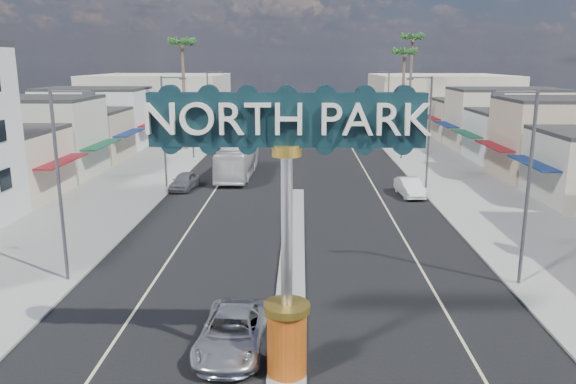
{
  "coord_description": "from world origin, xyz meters",
  "views": [
    {
      "loc": [
        0.43,
        -14.68,
        10.24
      ],
      "look_at": [
        -0.13,
        9.2,
        4.6
      ],
      "focal_mm": 35.0,
      "sensor_mm": 36.0,
      "label": 1
    }
  ],
  "objects_px": {
    "gateway_sign": "(287,204)",
    "traffic_signal_left": "(209,118)",
    "streetlight_l_far": "(210,105)",
    "city_bus": "(238,159)",
    "traffic_signal_right": "(385,119)",
    "streetlight_r_near": "(525,179)",
    "car_parked_right": "(410,187)",
    "streetlight_l_mid": "(166,126)",
    "palm_left_far": "(182,48)",
    "palm_right_mid": "(404,57)",
    "suv_left": "(232,332)",
    "streetlight_l_near": "(62,177)",
    "palm_right_far": "(412,43)",
    "streetlight_r_far": "(386,105)",
    "streetlight_r_mid": "(427,127)",
    "car_parked_left": "(184,181)"
  },
  "relations": [
    {
      "from": "gateway_sign",
      "to": "traffic_signal_left",
      "type": "relative_size",
      "value": 1.53
    },
    {
      "from": "streetlight_l_far",
      "to": "city_bus",
      "type": "height_order",
      "value": "streetlight_l_far"
    },
    {
      "from": "traffic_signal_right",
      "to": "city_bus",
      "type": "xyz_separation_m",
      "value": [
        -14.44,
        -9.08,
        -2.74
      ]
    },
    {
      "from": "streetlight_r_near",
      "to": "car_parked_right",
      "type": "xyz_separation_m",
      "value": [
        -1.62,
        17.6,
        -4.37
      ]
    },
    {
      "from": "streetlight_l_mid",
      "to": "palm_left_far",
      "type": "bearing_deg",
      "value": 97.31
    },
    {
      "from": "traffic_signal_left",
      "to": "streetlight_r_near",
      "type": "distance_m",
      "value": 39.26
    },
    {
      "from": "gateway_sign",
      "to": "palm_left_far",
      "type": "distance_m",
      "value": 50.06
    },
    {
      "from": "palm_left_far",
      "to": "palm_right_mid",
      "type": "distance_m",
      "value": 26.7
    },
    {
      "from": "traffic_signal_left",
      "to": "suv_left",
      "type": "relative_size",
      "value": 1.21
    },
    {
      "from": "streetlight_l_near",
      "to": "car_parked_right",
      "type": "bearing_deg",
      "value": 42.44
    },
    {
      "from": "streetlight_l_mid",
      "to": "palm_right_far",
      "type": "xyz_separation_m",
      "value": [
        25.43,
        32.0,
        7.32
      ]
    },
    {
      "from": "streetlight_l_mid",
      "to": "suv_left",
      "type": "height_order",
      "value": "streetlight_l_mid"
    },
    {
      "from": "traffic_signal_left",
      "to": "palm_right_far",
      "type": "bearing_deg",
      "value": 36.67
    },
    {
      "from": "streetlight_r_far",
      "to": "city_bus",
      "type": "xyz_separation_m",
      "value": [
        -15.69,
        -17.09,
        -3.54
      ]
    },
    {
      "from": "gateway_sign",
      "to": "streetlight_r_near",
      "type": "bearing_deg",
      "value": 37.55
    },
    {
      "from": "palm_left_far",
      "to": "palm_right_far",
      "type": "xyz_separation_m",
      "value": [
        28.0,
        12.0,
        0.89
      ]
    },
    {
      "from": "streetlight_l_far",
      "to": "car_parked_right",
      "type": "bearing_deg",
      "value": -51.74
    },
    {
      "from": "streetlight_l_mid",
      "to": "car_parked_right",
      "type": "distance_m",
      "value": 19.88
    },
    {
      "from": "streetlight_l_far",
      "to": "traffic_signal_left",
      "type": "bearing_deg",
      "value": -81.14
    },
    {
      "from": "traffic_signal_right",
      "to": "streetlight_l_near",
      "type": "height_order",
      "value": "streetlight_l_near"
    },
    {
      "from": "streetlight_l_far",
      "to": "streetlight_r_mid",
      "type": "xyz_separation_m",
      "value": [
        20.87,
        -22.0,
        0.0
      ]
    },
    {
      "from": "car_parked_right",
      "to": "city_bus",
      "type": "relative_size",
      "value": 0.38
    },
    {
      "from": "traffic_signal_right",
      "to": "palm_right_far",
      "type": "bearing_deg",
      "value": 72.1
    },
    {
      "from": "traffic_signal_right",
      "to": "streetlight_l_far",
      "type": "xyz_separation_m",
      "value": [
        -19.62,
        8.01,
        0.79
      ]
    },
    {
      "from": "traffic_signal_left",
      "to": "suv_left",
      "type": "height_order",
      "value": "traffic_signal_left"
    },
    {
      "from": "streetlight_l_far",
      "to": "palm_right_mid",
      "type": "height_order",
      "value": "palm_right_mid"
    },
    {
      "from": "traffic_signal_right",
      "to": "streetlight_r_near",
      "type": "distance_m",
      "value": 34.03
    },
    {
      "from": "streetlight_l_near",
      "to": "car_parked_left",
      "type": "xyz_separation_m",
      "value": [
        1.43,
        19.48,
        -4.38
      ]
    },
    {
      "from": "streetlight_l_near",
      "to": "palm_right_mid",
      "type": "height_order",
      "value": "palm_right_mid"
    },
    {
      "from": "palm_left_far",
      "to": "city_bus",
      "type": "distance_m",
      "value": 19.67
    },
    {
      "from": "streetlight_l_mid",
      "to": "streetlight_r_mid",
      "type": "distance_m",
      "value": 20.87
    },
    {
      "from": "gateway_sign",
      "to": "palm_right_far",
      "type": "relative_size",
      "value": 0.65
    },
    {
      "from": "streetlight_r_near",
      "to": "palm_left_far",
      "type": "height_order",
      "value": "palm_left_far"
    },
    {
      "from": "palm_left_far",
      "to": "suv_left",
      "type": "distance_m",
      "value": 48.74
    },
    {
      "from": "traffic_signal_right",
      "to": "streetlight_l_near",
      "type": "relative_size",
      "value": 0.67
    },
    {
      "from": "gateway_sign",
      "to": "palm_right_mid",
      "type": "relative_size",
      "value": 0.76
    },
    {
      "from": "streetlight_l_mid",
      "to": "streetlight_r_mid",
      "type": "bearing_deg",
      "value": 0.0
    },
    {
      "from": "traffic_signal_right",
      "to": "streetlight_r_far",
      "type": "height_order",
      "value": "streetlight_r_far"
    },
    {
      "from": "traffic_signal_right",
      "to": "streetlight_l_mid",
      "type": "height_order",
      "value": "streetlight_l_mid"
    },
    {
      "from": "streetlight_l_near",
      "to": "suv_left",
      "type": "xyz_separation_m",
      "value": [
        8.42,
        -6.24,
        -4.38
      ]
    },
    {
      "from": "streetlight_r_mid",
      "to": "suv_left",
      "type": "bearing_deg",
      "value": -115.38
    },
    {
      "from": "streetlight_r_near",
      "to": "palm_right_far",
      "type": "xyz_separation_m",
      "value": [
        4.57,
        52.0,
        7.32
      ]
    },
    {
      "from": "streetlight_l_far",
      "to": "palm_left_far",
      "type": "bearing_deg",
      "value": -142.08
    },
    {
      "from": "traffic_signal_right",
      "to": "streetlight_r_far",
      "type": "relative_size",
      "value": 0.67
    },
    {
      "from": "streetlight_l_near",
      "to": "streetlight_r_mid",
      "type": "distance_m",
      "value": 28.9
    },
    {
      "from": "streetlight_l_near",
      "to": "palm_right_far",
      "type": "xyz_separation_m",
      "value": [
        25.43,
        52.0,
        7.32
      ]
    },
    {
      "from": "palm_left_far",
      "to": "palm_right_far",
      "type": "distance_m",
      "value": 30.48
    },
    {
      "from": "gateway_sign",
      "to": "traffic_signal_right",
      "type": "bearing_deg",
      "value": 77.67
    },
    {
      "from": "streetlight_l_far",
      "to": "streetlight_r_near",
      "type": "bearing_deg",
      "value": -63.58
    },
    {
      "from": "traffic_signal_left",
      "to": "streetlight_r_far",
      "type": "bearing_deg",
      "value": 22.2
    }
  ]
}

